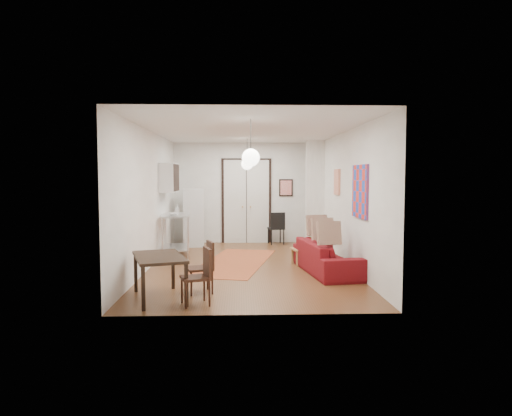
{
  "coord_description": "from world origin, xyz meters",
  "views": [
    {
      "loc": [
        -0.18,
        -9.74,
        1.94
      ],
      "look_at": [
        0.16,
        0.05,
        1.25
      ],
      "focal_mm": 32.0,
      "sensor_mm": 36.0,
      "label": 1
    }
  ],
  "objects_px": {
    "coffee_table": "(310,250)",
    "kitchen_counter": "(176,228)",
    "sofa": "(327,257)",
    "black_side_chair": "(276,225)",
    "dining_table": "(159,260)",
    "dining_chair_far": "(196,271)",
    "fridge": "(193,218)",
    "dining_chair_near": "(200,263)"
  },
  "relations": [
    {
      "from": "dining_chair_far",
      "to": "kitchen_counter",
      "type": "bearing_deg",
      "value": 173.9
    },
    {
      "from": "dining_chair_near",
      "to": "fridge",
      "type": "bearing_deg",
      "value": 169.13
    },
    {
      "from": "kitchen_counter",
      "to": "fridge",
      "type": "height_order",
      "value": "fridge"
    },
    {
      "from": "dining_table",
      "to": "black_side_chair",
      "type": "bearing_deg",
      "value": 68.57
    },
    {
      "from": "fridge",
      "to": "dining_chair_near",
      "type": "bearing_deg",
      "value": -90.9
    },
    {
      "from": "kitchen_counter",
      "to": "dining_chair_far",
      "type": "height_order",
      "value": "kitchen_counter"
    },
    {
      "from": "sofa",
      "to": "black_side_chair",
      "type": "distance_m",
      "value": 4.04
    },
    {
      "from": "sofa",
      "to": "fridge",
      "type": "height_order",
      "value": "fridge"
    },
    {
      "from": "dining_table",
      "to": "dining_chair_far",
      "type": "relative_size",
      "value": 1.64
    },
    {
      "from": "dining_table",
      "to": "dining_chair_near",
      "type": "xyz_separation_m",
      "value": [
        0.6,
        0.43,
        -0.12
      ]
    },
    {
      "from": "dining_table",
      "to": "dining_chair_far",
      "type": "height_order",
      "value": "dining_chair_far"
    },
    {
      "from": "dining_table",
      "to": "black_side_chair",
      "type": "distance_m",
      "value": 6.28
    },
    {
      "from": "black_side_chair",
      "to": "coffee_table",
      "type": "bearing_deg",
      "value": 88.45
    },
    {
      "from": "kitchen_counter",
      "to": "dining_chair_near",
      "type": "height_order",
      "value": "kitchen_counter"
    },
    {
      "from": "sofa",
      "to": "black_side_chair",
      "type": "xyz_separation_m",
      "value": [
        -0.73,
        3.96,
        0.22
      ]
    },
    {
      "from": "sofa",
      "to": "black_side_chair",
      "type": "bearing_deg",
      "value": 2.39
    },
    {
      "from": "fridge",
      "to": "dining_chair_near",
      "type": "xyz_separation_m",
      "value": [
        0.62,
        -4.99,
        -0.3
      ]
    },
    {
      "from": "kitchen_counter",
      "to": "dining_table",
      "type": "relative_size",
      "value": 0.98
    },
    {
      "from": "sofa",
      "to": "dining_table",
      "type": "bearing_deg",
      "value": 113.95
    },
    {
      "from": "kitchen_counter",
      "to": "dining_chair_far",
      "type": "bearing_deg",
      "value": -84.02
    },
    {
      "from": "coffee_table",
      "to": "black_side_chair",
      "type": "height_order",
      "value": "black_side_chair"
    },
    {
      "from": "sofa",
      "to": "dining_chair_far",
      "type": "distance_m",
      "value": 3.24
    },
    {
      "from": "sofa",
      "to": "kitchen_counter",
      "type": "height_order",
      "value": "kitchen_counter"
    },
    {
      "from": "sofa",
      "to": "black_side_chair",
      "type": "height_order",
      "value": "black_side_chair"
    },
    {
      "from": "fridge",
      "to": "black_side_chair",
      "type": "relative_size",
      "value": 1.72
    },
    {
      "from": "coffee_table",
      "to": "black_side_chair",
      "type": "distance_m",
      "value": 3.15
    },
    {
      "from": "kitchen_counter",
      "to": "dining_table",
      "type": "height_order",
      "value": "kitchen_counter"
    },
    {
      "from": "kitchen_counter",
      "to": "coffee_table",
      "type": "bearing_deg",
      "value": -27.49
    },
    {
      "from": "black_side_chair",
      "to": "kitchen_counter",
      "type": "bearing_deg",
      "value": 24.79
    },
    {
      "from": "coffee_table",
      "to": "kitchen_counter",
      "type": "height_order",
      "value": "kitchen_counter"
    },
    {
      "from": "dining_table",
      "to": "dining_chair_near",
      "type": "relative_size",
      "value": 1.64
    },
    {
      "from": "coffee_table",
      "to": "kitchen_counter",
      "type": "distance_m",
      "value": 3.36
    },
    {
      "from": "fridge",
      "to": "dining_chair_near",
      "type": "relative_size",
      "value": 1.85
    },
    {
      "from": "sofa",
      "to": "kitchen_counter",
      "type": "distance_m",
      "value": 3.94
    },
    {
      "from": "black_side_chair",
      "to": "dining_chair_near",
      "type": "bearing_deg",
      "value": 61.57
    },
    {
      "from": "dining_chair_far",
      "to": "black_side_chair",
      "type": "bearing_deg",
      "value": 146.53
    },
    {
      "from": "sofa",
      "to": "black_side_chair",
      "type": "relative_size",
      "value": 2.36
    },
    {
      "from": "coffee_table",
      "to": "kitchen_counter",
      "type": "xyz_separation_m",
      "value": [
        -3.11,
        1.23,
        0.36
      ]
    },
    {
      "from": "dining_chair_far",
      "to": "black_side_chair",
      "type": "relative_size",
      "value": 0.93
    },
    {
      "from": "dining_chair_near",
      "to": "dining_chair_far",
      "type": "bearing_deg",
      "value": -17.97
    },
    {
      "from": "coffee_table",
      "to": "black_side_chair",
      "type": "relative_size",
      "value": 0.95
    },
    {
      "from": "dining_table",
      "to": "sofa",
      "type": "bearing_deg",
      "value": 31.95
    }
  ]
}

